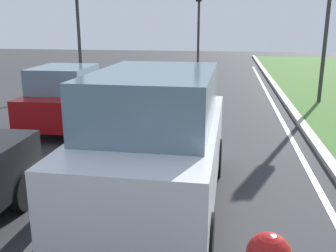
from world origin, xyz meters
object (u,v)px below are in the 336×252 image
car_suv_ahead (157,141)px  traffic_light_near_right (329,8)px  car_hatchback_far (68,97)px  traffic_light_overhead_left (76,11)px  traffic_light_far_median (199,11)px

car_suv_ahead → traffic_light_near_right: traffic_light_near_right is taller
car_hatchback_far → traffic_light_overhead_left: bearing=106.3°
car_hatchback_far → traffic_light_near_right: traffic_light_near_right is taller
car_suv_ahead → traffic_light_overhead_left: 11.95m
traffic_light_near_right → traffic_light_far_median: 9.16m
car_suv_ahead → traffic_light_far_median: bearing=93.0°
traffic_light_near_right → traffic_light_overhead_left: size_ratio=0.99×
car_hatchback_far → traffic_light_near_right: (7.96, 4.51, 2.57)m
car_hatchback_far → traffic_light_near_right: size_ratio=0.74×
traffic_light_overhead_left → traffic_light_far_median: (4.71, 6.20, 0.13)m
traffic_light_overhead_left → traffic_light_far_median: bearing=52.7°
car_suv_ahead → traffic_light_far_median: (-0.66, 16.63, 2.37)m
car_suv_ahead → traffic_light_far_median: traffic_light_far_median is taller
traffic_light_far_median → car_hatchback_far: bearing=-103.0°
car_hatchback_far → traffic_light_overhead_left: (-1.92, 5.87, 2.53)m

